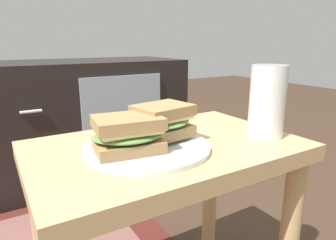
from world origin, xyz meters
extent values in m
cube|color=tan|center=(0.00, 0.00, 0.44)|extent=(0.56, 0.36, 0.04)
cylinder|color=tan|center=(0.25, 0.14, 0.21)|extent=(0.04, 0.04, 0.43)
cube|color=black|center=(0.08, 0.95, 0.29)|extent=(0.96, 0.44, 0.58)
cube|color=#8C9EA8|center=(0.20, 0.72, 0.30)|extent=(0.38, 0.01, 0.44)
cylinder|color=silver|center=(-0.18, 0.72, 0.41)|extent=(0.08, 0.01, 0.01)
cylinder|color=silver|center=(-0.18, 0.72, 0.19)|extent=(0.08, 0.01, 0.01)
cylinder|color=silver|center=(-0.05, -0.01, 0.47)|extent=(0.25, 0.25, 0.01)
cube|color=#9E7A4C|center=(-0.10, -0.02, 0.48)|extent=(0.13, 0.11, 0.02)
ellipsoid|color=#608C42|center=(-0.10, -0.02, 0.50)|extent=(0.14, 0.12, 0.02)
cube|color=beige|center=(-0.10, -0.02, 0.51)|extent=(0.12, 0.09, 0.01)
cube|color=#9E7A4C|center=(-0.10, -0.02, 0.53)|extent=(0.13, 0.11, 0.02)
cube|color=#9E7A4C|center=(-0.01, 0.00, 0.49)|extent=(0.12, 0.10, 0.02)
ellipsoid|color=#729E4C|center=(-0.01, 0.00, 0.51)|extent=(0.13, 0.11, 0.02)
cube|color=beige|center=(-0.01, 0.00, 0.52)|extent=(0.11, 0.09, 0.01)
cube|color=#9E7A4C|center=(-0.01, 0.00, 0.53)|extent=(0.12, 0.11, 0.02)
cylinder|color=silver|center=(0.22, -0.07, 0.54)|extent=(0.08, 0.08, 0.16)
cylinder|color=orange|center=(0.22, -0.07, 0.53)|extent=(0.07, 0.07, 0.12)
cylinder|color=white|center=(0.22, -0.07, 0.59)|extent=(0.07, 0.07, 0.01)
camera|label=1|loc=(-0.30, -0.51, 0.67)|focal=31.71mm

